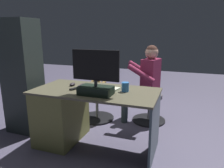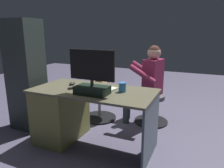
# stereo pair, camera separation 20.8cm
# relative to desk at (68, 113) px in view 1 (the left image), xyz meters

# --- Properties ---
(ground_plane) EXTENTS (10.00, 10.00, 0.00)m
(ground_plane) POSITION_rel_desk_xyz_m (-0.38, -0.44, -0.38)
(ground_plane) COLOR #555069
(desk) EXTENTS (1.44, 0.72, 0.71)m
(desk) POSITION_rel_desk_xyz_m (0.00, 0.00, 0.00)
(desk) COLOR brown
(desk) RESTS_ON ground_plane
(monitor) EXTENTS (0.52, 0.21, 0.48)m
(monitor) POSITION_rel_desk_xyz_m (-0.46, 0.16, 0.49)
(monitor) COLOR black
(monitor) RESTS_ON desk
(keyboard) EXTENTS (0.42, 0.14, 0.02)m
(keyboard) POSITION_rel_desk_xyz_m (-0.34, -0.10, 0.34)
(keyboard) COLOR black
(keyboard) RESTS_ON desk
(computer_mouse) EXTENTS (0.06, 0.10, 0.04)m
(computer_mouse) POSITION_rel_desk_xyz_m (-0.03, -0.09, 0.35)
(computer_mouse) COLOR black
(computer_mouse) RESTS_ON desk
(cup) EXTENTS (0.08, 0.08, 0.11)m
(cup) POSITION_rel_desk_xyz_m (-0.72, -0.06, 0.38)
(cup) COLOR #3372BF
(cup) RESTS_ON desk
(tv_remote) EXTENTS (0.10, 0.16, 0.02)m
(tv_remote) POSITION_rel_desk_xyz_m (-0.15, 0.04, 0.34)
(tv_remote) COLOR black
(tv_remote) RESTS_ON desk
(notebook_binder) EXTENTS (0.28, 0.34, 0.02)m
(notebook_binder) POSITION_rel_desk_xyz_m (-0.51, 0.00, 0.34)
(notebook_binder) COLOR beige
(notebook_binder) RESTS_ON desk
(office_chair_teddy) EXTENTS (0.53, 0.53, 0.44)m
(office_chair_teddy) POSITION_rel_desk_xyz_m (-0.06, -0.76, -0.14)
(office_chair_teddy) COLOR black
(office_chair_teddy) RESTS_ON ground_plane
(teddy_bear) EXTENTS (0.25, 0.25, 0.36)m
(teddy_bear) POSITION_rel_desk_xyz_m (-0.06, -0.77, 0.23)
(teddy_bear) COLOR olive
(teddy_bear) RESTS_ON office_chair_teddy
(visitor_chair) EXTENTS (0.51, 0.51, 0.44)m
(visitor_chair) POSITION_rel_desk_xyz_m (-0.86, -0.95, -0.14)
(visitor_chair) COLOR black
(visitor_chair) RESTS_ON ground_plane
(person) EXTENTS (0.57, 0.56, 1.18)m
(person) POSITION_rel_desk_xyz_m (-0.78, -0.93, 0.31)
(person) COLOR #8C274A
(person) RESTS_ON ground_plane
(equipment_rack) EXTENTS (0.44, 0.36, 1.54)m
(equipment_rack) POSITION_rel_desk_xyz_m (0.73, -0.08, 0.39)
(equipment_rack) COLOR #2A3330
(equipment_rack) RESTS_ON ground_plane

